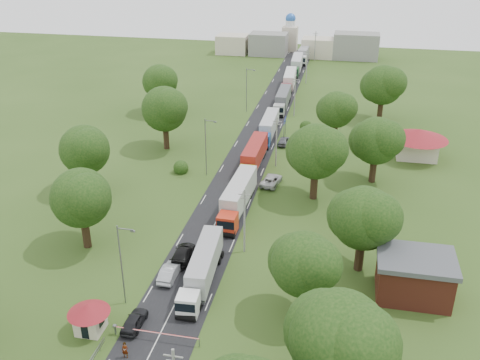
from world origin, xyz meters
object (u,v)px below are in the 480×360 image
(truck_0, at_px, (203,268))
(car_lane_mid, at_px, (170,272))
(car_lane_front, at_px, (134,321))
(boom_barrier, at_px, (144,332))
(pedestrian_near, at_px, (125,350))
(guard_booth, at_px, (89,314))
(info_sign, at_px, (285,124))

(truck_0, height_order, car_lane_mid, truck_0)
(truck_0, bearing_deg, car_lane_front, -119.14)
(boom_barrier, height_order, car_lane_mid, car_lane_mid)
(truck_0, relative_size, pedestrian_near, 7.83)
(boom_barrier, bearing_deg, car_lane_front, 137.60)
(guard_booth, bearing_deg, pedestrian_near, -29.92)
(boom_barrier, xyz_separation_m, truck_0, (3.38, 10.51, 1.18))
(car_lane_front, xyz_separation_m, car_lane_mid, (0.89, 9.15, 0.07))
(boom_barrier, xyz_separation_m, pedestrian_near, (-0.81, -2.90, 0.01))
(guard_booth, relative_size, car_lane_front, 1.00)
(boom_barrier, distance_m, car_lane_front, 2.23)
(truck_0, relative_size, car_lane_front, 3.21)
(info_sign, distance_m, pedestrian_near, 63.36)
(car_lane_mid, bearing_deg, info_sign, -97.96)
(guard_booth, xyz_separation_m, pedestrian_near, (5.04, -2.90, -1.26))
(car_lane_mid, bearing_deg, car_lane_front, 84.92)
(car_lane_front, bearing_deg, info_sign, -97.55)
(boom_barrier, distance_m, guard_booth, 5.98)
(truck_0, bearing_deg, guard_booth, -131.26)
(info_sign, distance_m, truck_0, 49.60)
(boom_barrier, bearing_deg, car_lane_mid, 94.05)
(info_sign, xyz_separation_m, pedestrian_near, (-7.36, -62.90, -2.10))
(info_sign, bearing_deg, truck_0, -93.67)
(truck_0, bearing_deg, car_lane_mid, 178.07)
(boom_barrier, bearing_deg, truck_0, 72.17)
(boom_barrier, distance_m, truck_0, 11.10)
(info_sign, bearing_deg, boom_barrier, -96.24)
(car_lane_mid, bearing_deg, pedestrian_near, 90.25)
(car_lane_mid, relative_size, pedestrian_near, 2.75)
(info_sign, height_order, truck_0, info_sign)
(truck_0, xyz_separation_m, pedestrian_near, (-4.19, -13.41, -1.17))
(truck_0, xyz_separation_m, car_lane_mid, (-4.13, 0.14, -1.25))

